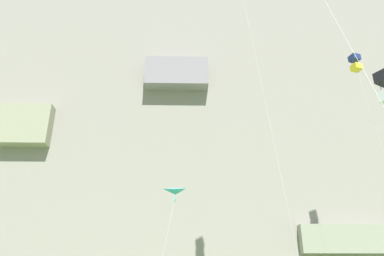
{
  "coord_description": "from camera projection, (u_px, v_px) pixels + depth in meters",
  "views": [
    {
      "loc": [
        1.56,
        -3.06,
        2.84
      ],
      "look_at": [
        2.04,
        21.05,
        13.49
      ],
      "focal_mm": 34.35,
      "sensor_mm": 36.0,
      "label": 1
    }
  ],
  "objects": [
    {
      "name": "cliff_face",
      "position": [
        178.0,
        147.0,
        75.73
      ],
      "size": [
        180.0,
        33.88,
        59.53
      ],
      "color": "gray",
      "rests_on": "ground"
    },
    {
      "name": "kite_delta_low_right",
      "position": [
        175.0,
        201.0,
        37.1
      ],
      "size": [
        2.84,
        5.03,
        11.4
      ],
      "color": "#38B2D1",
      "rests_on": "ground"
    },
    {
      "name": "kite_box_upper_mid",
      "position": [
        356.0,
        63.0,
        47.09
      ],
      "size": [
        1.62,
        3.45,
        30.64
      ],
      "color": "navy",
      "rests_on": "ground"
    }
  ]
}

